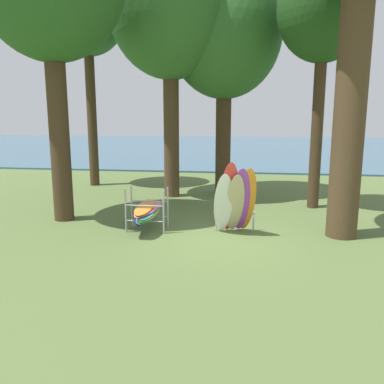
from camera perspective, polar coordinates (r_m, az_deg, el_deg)
ground_plane at (r=10.95m, az=3.87°, el=-6.81°), size 80.00×80.00×0.00m
lake_water at (r=40.86m, az=7.04°, el=6.35°), size 80.00×36.00×0.10m
tree_mid_behind at (r=19.98m, az=-14.71°, el=23.63°), size 3.55×3.55×9.97m
tree_far_left_back at (r=15.31m, az=18.24°, el=23.29°), size 3.12×3.12×8.63m
tree_far_right_back at (r=16.81m, az=-3.12°, el=24.73°), size 4.79×4.79×10.17m
tree_deep_back at (r=17.37m, az=4.67°, el=21.55°), size 4.62×4.62×9.25m
leaning_board_pile at (r=11.29m, az=6.13°, el=-1.28°), size 1.30×1.14×2.11m
board_storage_rack at (r=11.77m, az=-6.36°, el=-2.80°), size 1.15×2.13×1.25m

